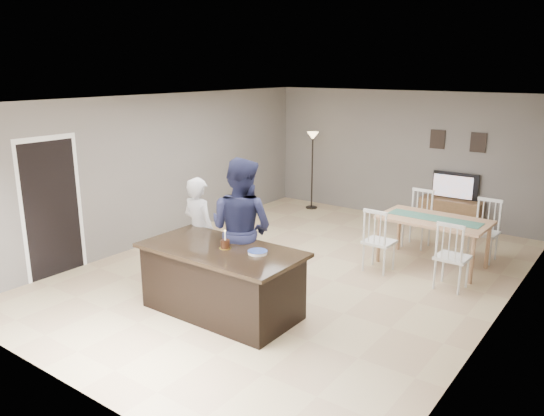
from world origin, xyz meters
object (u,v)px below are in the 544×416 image
Objects in this scene: man at (241,229)px; woman at (199,231)px; birthday_cake at (225,244)px; kitchen_island at (222,280)px; plate_stack at (258,252)px; tv_console at (450,214)px; floor_lamp at (313,150)px; dining_table at (434,227)px; television at (454,186)px.

woman is at bearing -7.07° from man.
woman is 1.15m from birthday_cake.
birthday_cake is at bearing 34.22° from kitchen_island.
man is 0.77m from plate_stack.
birthday_cake is at bearing -101.76° from tv_console.
kitchen_island is 5.70m from floor_lamp.
dining_table is 1.11× the size of floor_lamp.
television is 3.69× the size of birthday_cake.
tv_console is 5.70m from birthday_cake.
woman reaches higher than television.
birthday_cake is at bearing -113.97° from dining_table.
tv_console is 4.81× the size of plate_stack.
television is 0.56× the size of woman.
birthday_cake is 5.63m from floor_lamp.
birthday_cake reaches higher than kitchen_island.
floor_lamp reaches higher than tv_console.
plate_stack is at bearing 9.76° from birthday_cake.
plate_stack is 0.14× the size of floor_lamp.
dining_table is at bearing 70.95° from plate_stack.
television is 5.57m from plate_stack.
man is 8.01× the size of plate_stack.
tv_console is 5.54m from plate_stack.
floor_lamp reaches higher than television.
man is at bearing -120.36° from dining_table.
dining_table is at bearing -79.18° from tv_console.
kitchen_island is 1.08× the size of man.
television is 5.26m from man.
plate_stack is (1.46, -0.48, 0.11)m from woman.
kitchen_island is 2.35× the size of television.
floor_lamp is (-3.11, -0.28, 1.06)m from tv_console.
television is 0.46× the size of man.
floor_lamp is (-1.80, 4.74, 0.36)m from man.
woman is 6.55× the size of birthday_cake.
kitchen_island is 1.10× the size of dining_table.
floor_lamp is at bearing -73.64° from woman.
birthday_cake is at bearing 78.38° from television.
kitchen_island is 0.70m from plate_stack.
birthday_cake is 0.13× the size of dining_table.
woman is at bearing 66.95° from television.
dining_table is at bearing 100.50° from television.
woman is (-0.95, 0.59, 0.36)m from kitchen_island.
floor_lamp reaches higher than kitchen_island.
kitchen_island is at bearing 77.99° from television.
man reaches higher than tv_console.
woman is at bearing -78.46° from floor_lamp.
tv_console is at bearing 102.37° from dining_table.
man is at bearing 107.01° from birthday_cake.
television is at bearing 77.99° from kitchen_island.
floor_lamp is at bearing 109.85° from kitchen_island.
man is at bearing 144.87° from plate_stack.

